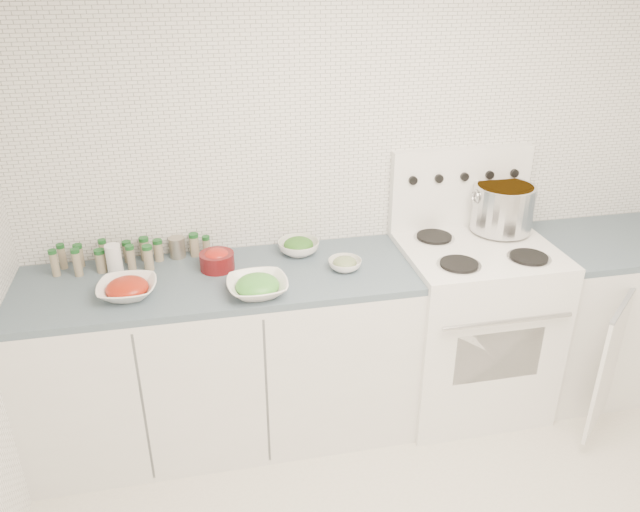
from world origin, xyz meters
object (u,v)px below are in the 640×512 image
(stove, at_px, (470,321))
(bowl_snowpea, at_px, (257,286))
(bowl_tomato, at_px, (127,288))
(stock_pot, at_px, (503,206))

(stove, xyz_separation_m, bowl_snowpea, (-1.14, -0.19, 0.44))
(bowl_tomato, distance_m, bowl_snowpea, 0.57)
(stove, relative_size, bowl_snowpea, 4.89)
(bowl_tomato, bearing_deg, stove, 2.96)
(stove, height_order, bowl_tomato, stove)
(stove, relative_size, bowl_tomato, 4.94)
(bowl_tomato, bearing_deg, bowl_snowpea, -10.04)
(stove, bearing_deg, stock_pot, 39.93)
(stove, distance_m, bowl_snowpea, 1.23)
(stove, xyz_separation_m, bowl_tomato, (-1.70, -0.09, 0.44))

